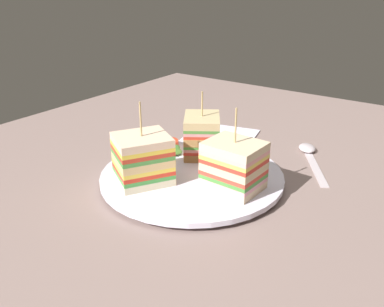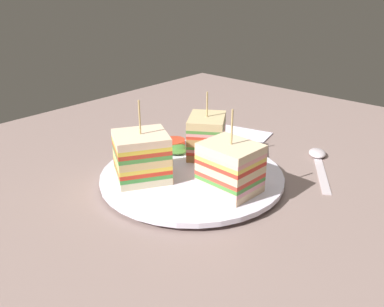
% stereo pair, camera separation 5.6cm
% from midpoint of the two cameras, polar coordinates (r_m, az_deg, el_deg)
% --- Properties ---
extents(ground_plane, '(1.11, 0.90, 0.02)m').
position_cam_midpoint_polar(ground_plane, '(0.59, 2.76, -4.72)').
color(ground_plane, gray).
extents(plate, '(0.26, 0.26, 0.01)m').
position_cam_midpoint_polar(plate, '(0.58, 2.79, -3.25)').
color(plate, white).
rests_on(plate, ground_plane).
extents(sandwich_wedge_0, '(0.09, 0.08, 0.10)m').
position_cam_midpoint_polar(sandwich_wedge_0, '(0.63, 4.63, 2.40)').
color(sandwich_wedge_0, beige).
rests_on(sandwich_wedge_0, plate).
extents(sandwich_wedge_1, '(0.09, 0.09, 0.11)m').
position_cam_midpoint_polar(sandwich_wedge_1, '(0.55, -4.09, -0.50)').
color(sandwich_wedge_1, beige).
rests_on(sandwich_wedge_1, plate).
extents(sandwich_wedge_2, '(0.06, 0.07, 0.11)m').
position_cam_midpoint_polar(sandwich_wedge_2, '(0.52, 8.41, -2.03)').
color(sandwich_wedge_2, beige).
rests_on(sandwich_wedge_2, plate).
extents(salad_garnish, '(0.07, 0.07, 0.01)m').
position_cam_midpoint_polar(salad_garnish, '(0.65, -0.08, 1.11)').
color(salad_garnish, '#418037').
rests_on(salad_garnish, plate).
extents(spoon, '(0.14, 0.10, 0.01)m').
position_cam_midpoint_polar(spoon, '(0.68, 19.52, -0.70)').
color(spoon, silver).
rests_on(spoon, ground_plane).
extents(napkin, '(0.14, 0.14, 0.01)m').
position_cam_midpoint_polar(napkin, '(0.74, 7.63, 2.27)').
color(napkin, white).
rests_on(napkin, ground_plane).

